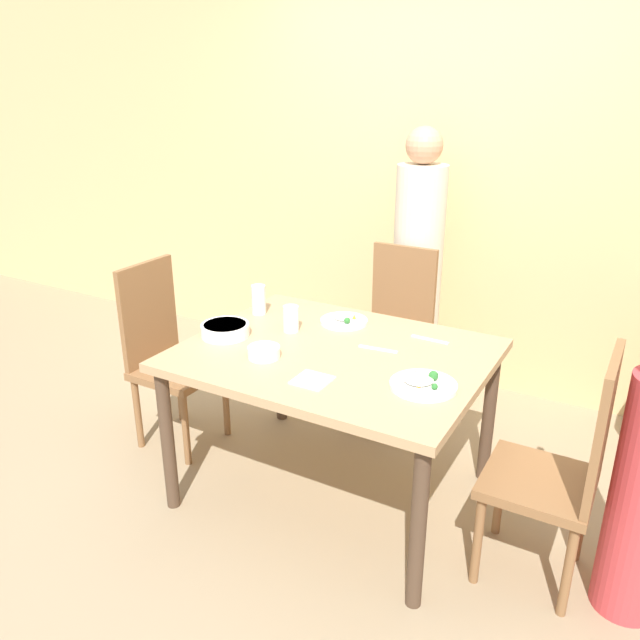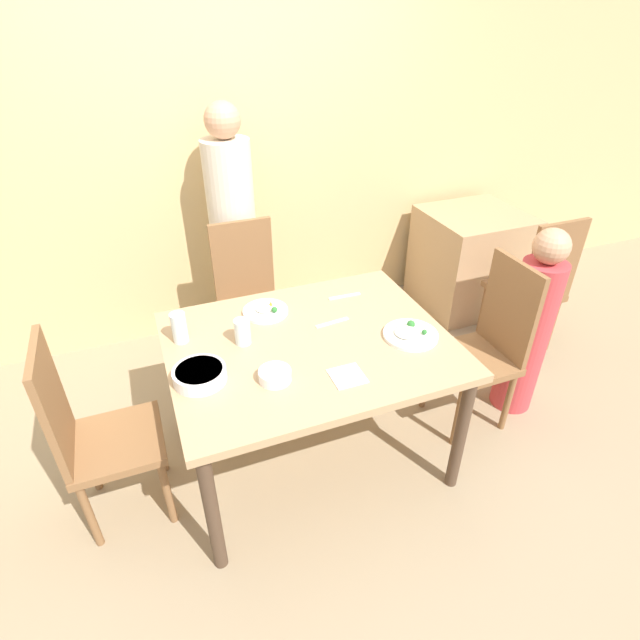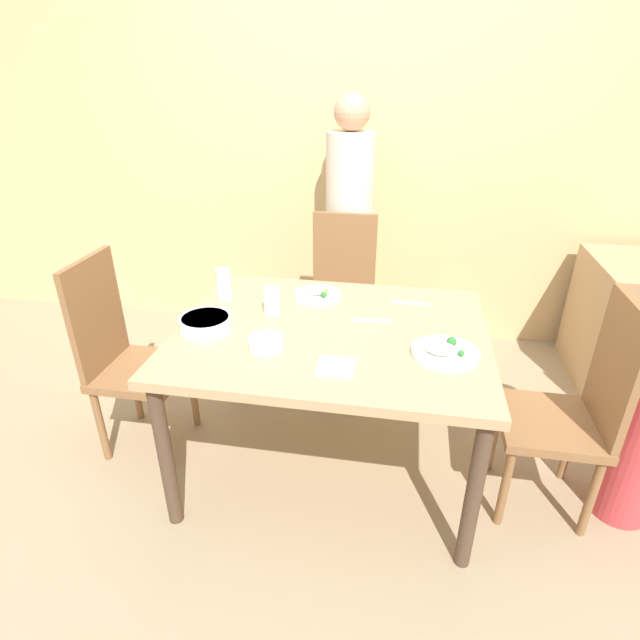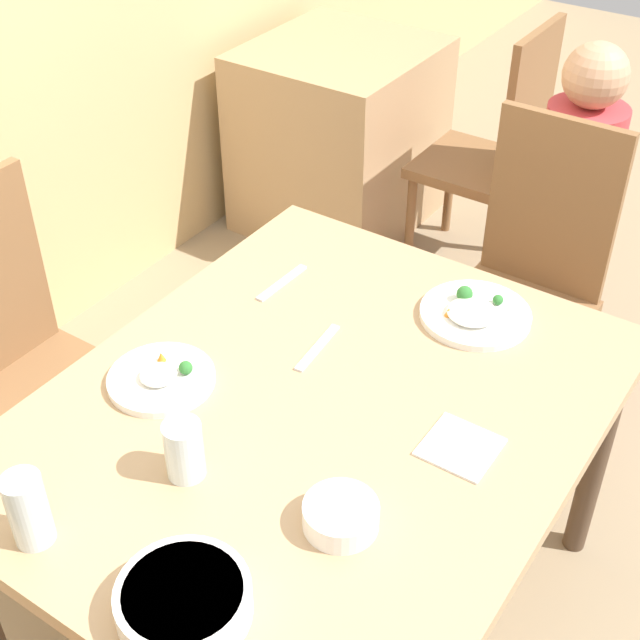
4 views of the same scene
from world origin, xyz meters
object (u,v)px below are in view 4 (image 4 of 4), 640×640
at_px(plate_rice_adult, 162,378).
at_px(person_child, 566,230).
at_px(glass_water_tall, 28,510).
at_px(chair_child_spot, 528,279).
at_px(bowl_curry, 184,600).
at_px(chair_adult_spot, 24,359).

bearing_deg(plate_rice_adult, person_child, -15.67).
bearing_deg(person_child, glass_water_tall, 170.81).
relative_size(chair_child_spot, plate_rice_adult, 4.24).
bearing_deg(bowl_curry, person_child, 0.74).
height_order(chair_adult_spot, chair_child_spot, same).
bearing_deg(glass_water_tall, chair_adult_spot, 53.44).
bearing_deg(bowl_curry, glass_water_tall, 95.75).
bearing_deg(bowl_curry, plate_rice_adult, 45.73).
height_order(chair_child_spot, plate_rice_adult, chair_child_spot).
bearing_deg(chair_adult_spot, bowl_curry, -114.84).
height_order(chair_adult_spot, bowl_curry, chair_adult_spot).
height_order(bowl_curry, plate_rice_adult, bowl_curry).
xyz_separation_m(plate_rice_adult, glass_water_tall, (-0.44, -0.10, 0.06)).
relative_size(chair_adult_spot, plate_rice_adult, 4.24).
bearing_deg(plate_rice_adult, bowl_curry, -134.27).
xyz_separation_m(person_child, bowl_curry, (-1.81, -0.02, 0.23)).
bearing_deg(glass_water_tall, plate_rice_adult, 12.31).
relative_size(person_child, bowl_curry, 5.06).
xyz_separation_m(chair_adult_spot, plate_rice_adult, (-0.04, -0.55, 0.24)).
relative_size(person_child, plate_rice_adult, 4.90).
relative_size(bowl_curry, glass_water_tall, 1.50).
bearing_deg(glass_water_tall, person_child, -9.19).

